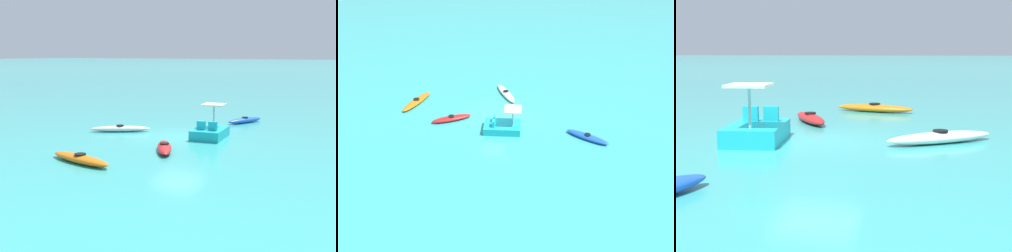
{
  "view_description": "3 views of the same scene",
  "coord_description": "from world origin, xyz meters",
  "views": [
    {
      "loc": [
        19.18,
        10.82,
        4.28
      ],
      "look_at": [
        1.49,
        0.25,
        0.8
      ],
      "focal_mm": 45.95,
      "sensor_mm": 36.0,
      "label": 1
    },
    {
      "loc": [
        -4.83,
        19.5,
        12.2
      ],
      "look_at": [
        -0.74,
        1.42,
        0.28
      ],
      "focal_mm": 35.32,
      "sensor_mm": 36.0,
      "label": 2
    },
    {
      "loc": [
        -12.58,
        -3.67,
        2.51
      ],
      "look_at": [
        1.07,
        -0.61,
        0.27
      ],
      "focal_mm": 49.73,
      "sensor_mm": 36.0,
      "label": 3
    }
  ],
  "objects": [
    {
      "name": "pedal_boat_cyan",
      "position": [
        -0.53,
        1.55,
        0.34
      ],
      "size": [
        2.63,
        1.87,
        1.68
      ],
      "color": "#19B7C6",
      "rests_on": "ground_plane"
    },
    {
      "name": "kayak_white",
      "position": [
        0.39,
        -3.5,
        0.16
      ],
      "size": [
        2.4,
        3.12,
        0.37
      ],
      "color": "white",
      "rests_on": "ground_plane"
    },
    {
      "name": "kayak_orange",
      "position": [
        6.74,
        -0.67,
        0.16
      ],
      "size": [
        1.3,
        3.39,
        0.37
      ],
      "color": "orange",
      "rests_on": "ground_plane"
    },
    {
      "name": "kayak_blue",
      "position": [
        -6.07,
        1.34,
        0.16
      ],
      "size": [
        2.86,
        1.62,
        0.37
      ],
      "color": "blue",
      "rests_on": "ground_plane"
    },
    {
      "name": "kayak_red",
      "position": [
        3.25,
        1.11,
        0.16
      ],
      "size": [
        2.67,
        2.02,
        0.37
      ],
      "color": "red",
      "rests_on": "ground_plane"
    },
    {
      "name": "ground_plane",
      "position": [
        0.0,
        0.0,
        0.0
      ],
      "size": [
        600.0,
        600.0,
        0.0
      ],
      "primitive_type": "plane",
      "color": "#38ADA8"
    }
  ]
}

